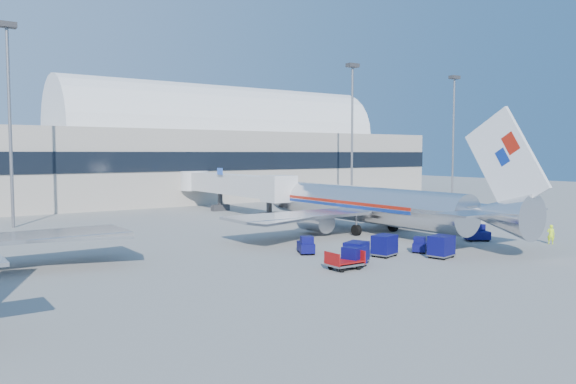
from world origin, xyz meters
TOP-DOWN VIEW (x-y plane):
  - ground at (0.00, 0.00)m, footprint 260.00×260.00m
  - terminal at (-13.60, 55.96)m, footprint 170.00×28.15m
  - airliner_main at (10.00, 4.51)m, footprint 32.00×37.26m
  - jetbridge_near at (7.60, 30.81)m, footprint 4.40×27.50m
  - mast_west at (-20.00, 30.00)m, footprint 2.00×1.20m
  - mast_east at (30.00, 30.00)m, footprint 2.00×1.20m
  - mast_far_east at (55.00, 30.00)m, footprint 2.00×1.20m
  - barrier_near at (18.00, 2.00)m, footprint 3.00×0.55m
  - barrier_mid at (21.30, 2.00)m, footprint 3.00×0.55m
  - barrier_far at (24.60, 2.00)m, footprint 3.00×0.55m
  - tug_lead at (5.46, -6.66)m, footprint 2.31×2.02m
  - tug_right at (14.46, -5.55)m, footprint 2.50×2.17m
  - tug_left at (-2.84, -1.75)m, footprint 2.05×2.58m
  - cart_train_a at (1.59, -6.39)m, footprint 2.32×1.99m
  - cart_train_b at (-2.26, -7.33)m, footprint 2.31×2.07m
  - cart_train_c at (-3.20, -8.16)m, footprint 2.04×1.77m
  - cart_solo_near at (4.88, -9.40)m, footprint 2.31×1.95m
  - cart_solo_far at (15.03, -4.94)m, footprint 1.79×1.42m
  - cart_open_red at (-4.32, -8.42)m, footprint 2.47×1.75m
  - ramp_worker at (18.54, -10.59)m, footprint 0.69×0.78m

SIDE VIEW (x-z plane):
  - ground at x=0.00m, z-range 0.00..0.00m
  - barrier_near at x=18.00m, z-range 0.00..0.90m
  - barrier_mid at x=21.30m, z-range 0.00..0.90m
  - barrier_far at x=24.60m, z-range 0.00..0.90m
  - cart_open_red at x=-4.32m, z-range 0.14..0.81m
  - tug_lead at x=5.46m, z-range -0.06..1.30m
  - tug_right at x=14.46m, z-range -0.06..1.40m
  - tug_left at x=-2.84m, z-range -0.07..1.44m
  - cart_solo_far at x=15.03m, z-range 0.05..1.54m
  - cart_train_c at x=-3.20m, z-range 0.05..1.58m
  - cart_train_b at x=-2.26m, z-range 0.06..1.73m
  - ramp_worker at x=18.54m, z-range 0.00..1.79m
  - cart_train_a at x=1.59m, z-range 0.06..1.81m
  - cart_solo_near at x=4.88m, z-range 0.06..1.84m
  - airliner_main at x=10.00m, z-range -3.11..8.96m
  - jetbridge_near at x=7.60m, z-range 0.80..7.05m
  - terminal at x=-13.60m, z-range -2.98..18.02m
  - mast_west at x=-20.00m, z-range 3.49..26.09m
  - mast_east at x=30.00m, z-range 3.49..26.09m
  - mast_far_east at x=55.00m, z-range 3.49..26.09m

